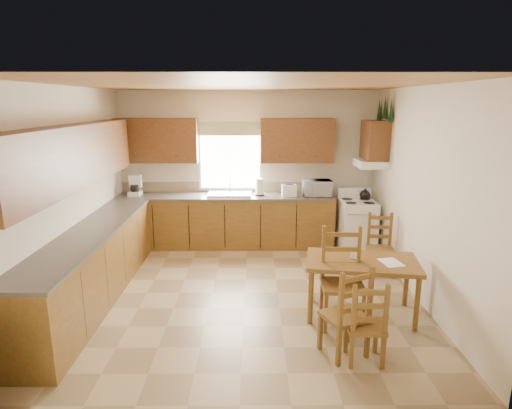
{
  "coord_description": "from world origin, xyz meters",
  "views": [
    {
      "loc": [
        0.13,
        -5.31,
        2.5
      ],
      "look_at": [
        0.15,
        0.3,
        1.15
      ],
      "focal_mm": 30.0,
      "sensor_mm": 36.0,
      "label": 1
    }
  ],
  "objects_px": {
    "stove": "(357,227)",
    "chair_near_right": "(345,310)",
    "chair_far_left": "(343,279)",
    "chair_far_right": "(381,245)",
    "dining_table": "(361,287)",
    "microwave": "(317,188)",
    "chair_near_left": "(365,320)"
  },
  "relations": [
    {
      "from": "stove",
      "to": "chair_near_right",
      "type": "bearing_deg",
      "value": -107.05
    },
    {
      "from": "chair_far_left",
      "to": "chair_far_right",
      "type": "xyz_separation_m",
      "value": [
        0.87,
        1.48,
        -0.11
      ]
    },
    {
      "from": "dining_table",
      "to": "chair_far_right",
      "type": "xyz_separation_m",
      "value": [
        0.59,
        1.23,
        0.1
      ]
    },
    {
      "from": "chair_far_left",
      "to": "dining_table",
      "type": "bearing_deg",
      "value": 44.4
    },
    {
      "from": "dining_table",
      "to": "chair_near_right",
      "type": "xyz_separation_m",
      "value": [
        -0.37,
        -0.83,
        0.13
      ]
    },
    {
      "from": "chair_far_right",
      "to": "microwave",
      "type": "bearing_deg",
      "value": 125.73
    },
    {
      "from": "stove",
      "to": "dining_table",
      "type": "bearing_deg",
      "value": -103.65
    },
    {
      "from": "stove",
      "to": "chair_far_left",
      "type": "bearing_deg",
      "value": -108.4
    },
    {
      "from": "microwave",
      "to": "chair_far_right",
      "type": "height_order",
      "value": "microwave"
    },
    {
      "from": "dining_table",
      "to": "chair_near_right",
      "type": "height_order",
      "value": "chair_near_right"
    },
    {
      "from": "chair_near_left",
      "to": "microwave",
      "type": "bearing_deg",
      "value": -88.45
    },
    {
      "from": "stove",
      "to": "chair_far_left",
      "type": "distance_m",
      "value": 2.61
    },
    {
      "from": "chair_near_right",
      "to": "stove",
      "type": "bearing_deg",
      "value": -129.77
    },
    {
      "from": "chair_near_left",
      "to": "chair_far_left",
      "type": "relative_size",
      "value": 0.77
    },
    {
      "from": "stove",
      "to": "chair_near_left",
      "type": "distance_m",
      "value": 3.27
    },
    {
      "from": "microwave",
      "to": "chair_far_right",
      "type": "relative_size",
      "value": 0.5
    },
    {
      "from": "microwave",
      "to": "chair_far_left",
      "type": "distance_m",
      "value": 2.8
    },
    {
      "from": "chair_near_left",
      "to": "chair_far_left",
      "type": "distance_m",
      "value": 0.72
    },
    {
      "from": "chair_near_left",
      "to": "chair_far_left",
      "type": "xyz_separation_m",
      "value": [
        -0.09,
        0.7,
        0.13
      ]
    },
    {
      "from": "chair_near_right",
      "to": "microwave",
      "type": "bearing_deg",
      "value": -117.61
    },
    {
      "from": "stove",
      "to": "chair_near_right",
      "type": "height_order",
      "value": "chair_near_right"
    },
    {
      "from": "microwave",
      "to": "chair_near_left",
      "type": "distance_m",
      "value": 3.51
    },
    {
      "from": "microwave",
      "to": "chair_near_left",
      "type": "xyz_separation_m",
      "value": [
        0.0,
        -3.45,
        -0.63
      ]
    },
    {
      "from": "chair_near_right",
      "to": "chair_far_left",
      "type": "height_order",
      "value": "chair_far_left"
    },
    {
      "from": "stove",
      "to": "chair_near_left",
      "type": "xyz_separation_m",
      "value": [
        -0.66,
        -3.2,
        -0.0
      ]
    },
    {
      "from": "stove",
      "to": "chair_far_right",
      "type": "height_order",
      "value": "chair_far_right"
    },
    {
      "from": "chair_near_right",
      "to": "chair_far_right",
      "type": "bearing_deg",
      "value": -139.52
    },
    {
      "from": "chair_near_left",
      "to": "stove",
      "type": "bearing_deg",
      "value": -100.11
    },
    {
      "from": "stove",
      "to": "dining_table",
      "type": "relative_size",
      "value": 0.67
    },
    {
      "from": "chair_far_right",
      "to": "chair_far_left",
      "type": "bearing_deg",
      "value": -116.26
    },
    {
      "from": "chair_far_left",
      "to": "chair_far_right",
      "type": "distance_m",
      "value": 1.72
    },
    {
      "from": "stove",
      "to": "dining_table",
      "type": "xyz_separation_m",
      "value": [
        -0.47,
        -2.25,
        -0.08
      ]
    }
  ]
}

